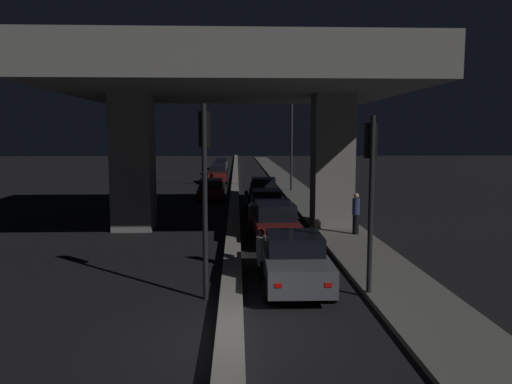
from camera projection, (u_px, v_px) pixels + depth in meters
name	position (u px, v px, depth m)	size (l,w,h in m)	color
ground_plane	(230.00, 343.00, 10.85)	(200.00, 200.00, 0.00)	black
median_divider	(235.00, 183.00, 45.58)	(0.61, 126.00, 0.32)	gray
sidewalk_right	(298.00, 192.00, 38.83)	(2.42, 126.00, 0.14)	slate
elevated_overpass	(233.00, 85.00, 23.37)	(15.81, 13.55, 8.99)	gray
traffic_light_left_of_median	(205.00, 168.00, 13.42)	(0.30, 0.49, 5.32)	black
traffic_light_right_of_median	(371.00, 175.00, 13.62)	(0.30, 0.49, 5.02)	black
street_lamp	(287.00, 127.00, 39.00)	(2.85, 0.32, 8.75)	#2D2D30
car_grey_lead	(294.00, 259.00, 14.88)	(2.00, 4.77, 1.60)	#515459
car_dark_red_second	(274.00, 221.00, 21.06)	(2.03, 4.46, 1.69)	#591414
car_dark_green_third	(267.00, 204.00, 27.21)	(1.99, 4.64, 1.55)	black
car_black_fourth	(263.00, 189.00, 34.66)	(2.14, 4.79, 1.57)	black
car_dark_red_lead_oncoming	(211.00, 189.00, 35.09)	(2.06, 4.86, 1.42)	#591414
car_dark_red_second_oncoming	(218.00, 175.00, 47.24)	(1.96, 4.45, 1.53)	#591414
car_grey_third_oncoming	(219.00, 168.00, 57.38)	(1.91, 4.65, 1.51)	#515459
car_grey_fourth_oncoming	(221.00, 164.00, 66.47)	(1.91, 4.54, 1.49)	#515459
motorcycle_white_filtering_near	(261.00, 255.00, 16.23)	(0.33, 1.83, 1.47)	black
motorcycle_red_filtering_mid	(252.00, 220.00, 22.96)	(0.34, 1.90, 1.46)	black
motorcycle_blue_filtering_far	(246.00, 205.00, 28.03)	(0.33, 1.96, 1.43)	black
pedestrian_on_sidewalk	(356.00, 213.00, 21.98)	(0.33, 0.33, 1.83)	black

